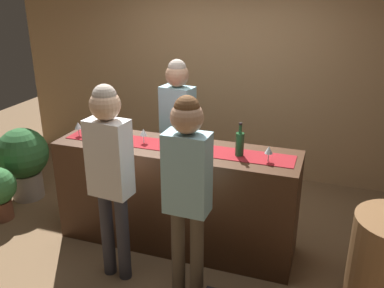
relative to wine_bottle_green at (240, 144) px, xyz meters
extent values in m
plane|color=brown|center=(-0.60, 0.01, -1.14)|extent=(10.00, 10.00, 0.00)
cube|color=tan|center=(-0.60, 1.91, 0.31)|extent=(6.00, 0.12, 2.90)
cube|color=#3D2314|center=(-0.60, 0.01, -0.63)|extent=(2.29, 0.60, 1.03)
cube|color=maroon|center=(-0.60, 0.01, -0.11)|extent=(2.17, 0.28, 0.01)
cylinder|color=#194723|center=(0.00, 0.00, -0.01)|extent=(0.07, 0.07, 0.21)
cylinder|color=#194723|center=(0.00, 0.00, 0.13)|extent=(0.03, 0.03, 0.08)
cylinder|color=black|center=(0.00, 0.00, 0.18)|extent=(0.03, 0.03, 0.02)
cylinder|color=brown|center=(-0.57, 0.02, -0.01)|extent=(0.07, 0.07, 0.21)
cylinder|color=brown|center=(-0.57, 0.02, 0.13)|extent=(0.03, 0.03, 0.08)
cylinder|color=black|center=(-0.57, 0.02, 0.18)|extent=(0.03, 0.03, 0.02)
cylinder|color=silver|center=(-1.60, -0.03, -0.11)|extent=(0.06, 0.06, 0.00)
cylinder|color=silver|center=(-1.60, -0.03, -0.07)|extent=(0.01, 0.01, 0.08)
cone|color=silver|center=(-1.60, -0.03, 0.00)|extent=(0.07, 0.07, 0.06)
cylinder|color=silver|center=(0.26, -0.05, -0.11)|extent=(0.06, 0.06, 0.00)
cylinder|color=silver|center=(0.26, -0.05, -0.07)|extent=(0.01, 0.01, 0.08)
cone|color=silver|center=(0.26, -0.05, 0.00)|extent=(0.07, 0.07, 0.06)
cylinder|color=silver|center=(-0.92, 0.00, -0.11)|extent=(0.06, 0.06, 0.00)
cylinder|color=silver|center=(-0.92, 0.00, -0.07)|extent=(0.01, 0.01, 0.08)
cone|color=silver|center=(-0.92, 0.00, 0.00)|extent=(0.07, 0.07, 0.06)
cylinder|color=#26262B|center=(-0.72, 0.58, -0.74)|extent=(0.11, 0.11, 0.81)
cylinder|color=#26262B|center=(-0.88, 0.60, -0.74)|extent=(0.11, 0.11, 0.81)
cube|color=#99D1E0|center=(-0.80, 0.59, -0.02)|extent=(0.37, 0.25, 0.64)
sphere|color=tan|center=(-0.80, 0.59, 0.42)|extent=(0.24, 0.24, 0.24)
sphere|color=#AD9E8E|center=(-0.80, 0.59, 0.49)|extent=(0.19, 0.19, 0.19)
cylinder|color=brown|center=(-0.32, -0.67, -0.74)|extent=(0.11, 0.11, 0.80)
cylinder|color=brown|center=(-0.16, -0.68, -0.74)|extent=(0.11, 0.11, 0.80)
cube|color=#99D1E0|center=(-0.24, -0.67, -0.02)|extent=(0.35, 0.21, 0.63)
sphere|color=tan|center=(-0.24, -0.67, 0.42)|extent=(0.24, 0.24, 0.24)
sphere|color=brown|center=(-0.24, -0.67, 0.48)|extent=(0.19, 0.19, 0.19)
cylinder|color=#33333D|center=(-1.00, -0.62, -0.73)|extent=(0.11, 0.11, 0.81)
cylinder|color=#33333D|center=(-0.84, -0.64, -0.73)|extent=(0.11, 0.11, 0.81)
cube|color=white|center=(-0.92, -0.63, -0.01)|extent=(0.36, 0.23, 0.64)
sphere|color=#DBAD89|center=(-0.92, -0.63, 0.43)|extent=(0.24, 0.24, 0.24)
sphere|color=#AD9E8E|center=(-0.92, -0.63, 0.50)|extent=(0.19, 0.19, 0.19)
cylinder|color=#9E9389|center=(-2.64, 0.30, -0.98)|extent=(0.37, 0.37, 0.32)
sphere|color=#2D6633|center=(-2.64, 0.30, -0.57)|extent=(0.59, 0.59, 0.59)
cylinder|color=brown|center=(-2.59, -0.21, -1.03)|extent=(0.25, 0.25, 0.22)
camera|label=1|loc=(0.72, -3.32, 1.32)|focal=39.28mm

